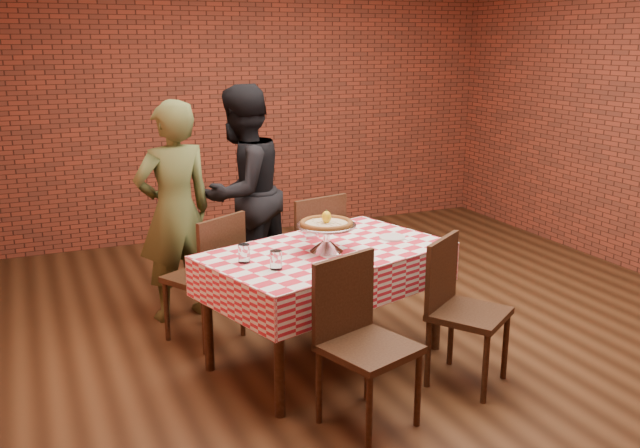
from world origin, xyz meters
The scene contains 19 objects.
ground centered at (0.00, 0.00, 0.00)m, with size 6.00×6.00×0.00m, color black.
back_wall centered at (0.00, 3.00, 1.45)m, with size 5.50×5.50×0.00m, color brown.
table centered at (-0.54, -0.17, 0.38)m, with size 1.49×0.90×0.75m, color #3E2817.
tablecloth centered at (-0.54, -0.17, 0.63)m, with size 1.53×0.93×0.26m, color red, non-canonical shape.
pizza_stand centered at (-0.56, -0.20, 0.84)m, with size 0.38×0.38×0.17m, color silver, non-canonical shape.
pizza centered at (-0.56, -0.20, 0.93)m, with size 0.33×0.33×0.03m, color beige.
lemon centered at (-0.56, -0.20, 0.98)m, with size 0.06×0.06×0.08m, color yellow.
water_glass_left centered at (-0.97, -0.41, 0.81)m, with size 0.07×0.07×0.11m, color white.
water_glass_right centered at (-1.10, -0.22, 0.81)m, with size 0.07×0.07×0.11m, color white.
side_plate centered at (-0.04, -0.13, 0.76)m, with size 0.17×0.17×0.01m, color white.
sweetener_packet_a centered at (0.05, -0.19, 0.76)m, with size 0.05×0.04×0.01m, color white.
sweetener_packet_b centered at (0.06, -0.10, 0.76)m, with size 0.05×0.04×0.01m, color white.
condiment_caddy centered at (-0.54, 0.10, 0.82)m, with size 0.09×0.08×0.13m, color silver.
chair_near_left centered at (-0.66, -0.99, 0.46)m, with size 0.44×0.44×0.92m, color #3E2817, non-canonical shape.
chair_near_right centered at (0.11, -0.81, 0.45)m, with size 0.42×0.42×0.90m, color #3E2817, non-canonical shape.
chair_far_left centered at (-1.19, 0.47, 0.46)m, with size 0.43×0.43×0.91m, color #3E2817, non-canonical shape.
chair_far_right centered at (-0.34, 0.68, 0.47)m, with size 0.45×0.45×0.94m, color #3E2817, non-canonical shape.
diner_olive centered at (-1.27, 0.93, 0.82)m, with size 0.60×0.39×1.64m, color #495229.
diner_black centered at (-0.67, 1.21, 0.85)m, with size 0.83×0.65×1.71m, color black.
Camera 1 is at (-2.24, -3.96, 2.05)m, focal length 38.56 mm.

